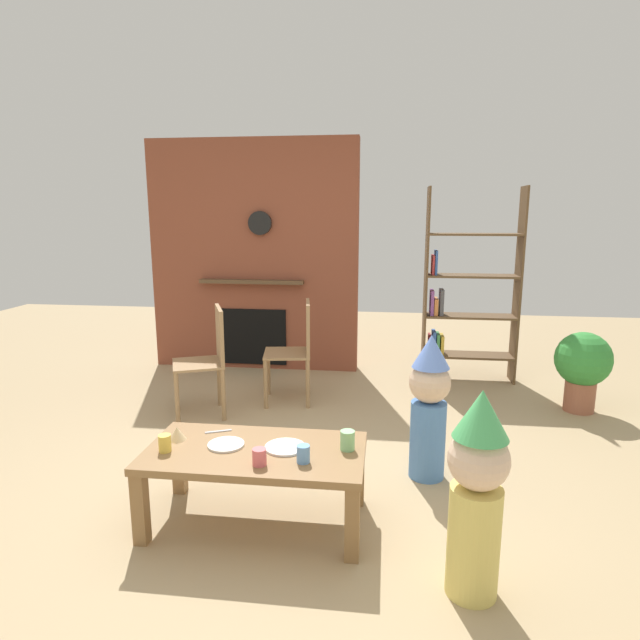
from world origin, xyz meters
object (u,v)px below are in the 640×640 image
Objects in this scene: birthday_cake_slice at (177,433)px; dining_chair_left at (209,355)px; paper_cup_near_left at (165,443)px; paper_cup_center at (347,440)px; coffee_table at (255,460)px; paper_plate_rear at (226,445)px; bookshelf at (463,296)px; dining_chair_middle at (297,345)px; paper_cup_far_left at (259,457)px; child_with_cone_hat at (477,489)px; paper_cup_near_right at (303,454)px; child_in_pink at (429,403)px; potted_plant_tall at (583,364)px; paper_plate_front at (285,447)px.

birthday_cake_slice is 0.11× the size of dining_chair_left.
paper_cup_center is at bearing 8.42° from paper_cup_near_left.
coffee_table is 0.18m from paper_plate_rear.
dining_chair_middle is at bearing -151.06° from bookshelf.
paper_plate_rear is 1.88m from dining_chair_middle.
paper_cup_center is at bearing 107.72° from dining_chair_left.
paper_cup_far_left is 1.87m from dining_chair_left.
paper_cup_near_left is at bearing 170.55° from paper_cup_far_left.
bookshelf is 2.02× the size of child_with_cone_hat.
birthday_cake_slice is (-0.73, 0.18, -0.01)m from paper_cup_near_right.
paper_cup_near_left is 0.10× the size of dining_chair_middle.
child_in_pink reaches higher than paper_cup_far_left.
child_in_pink is at bearing 130.09° from dining_chair_left.
child_with_cone_hat is (0.80, -0.30, 0.03)m from paper_cup_near_right.
potted_plant_tall reaches higher than paper_cup_center.
paper_cup_near_left is 0.10× the size of child_in_pink.
potted_plant_tall reaches higher than paper_plate_rear.
paper_cup_near_right is (0.28, -0.12, 0.11)m from coffee_table.
child_with_cone_hat is at bearing -21.13° from coffee_table.
coffee_table is at bearing -0.00° from child_with_cone_hat.
potted_plant_tall is (2.25, 2.13, -0.06)m from paper_cup_far_left.
paper_cup_near_left reaches higher than paper_cup_far_left.
paper_plate_rear is 0.29m from birthday_cake_slice.
dining_chair_middle is (-0.25, 1.87, 0.08)m from paper_plate_front.
potted_plant_tall is (2.78, 2.04, -0.06)m from paper_cup_near_left.
coffee_table is 11.13× the size of paper_cup_center.
bookshelf is 1.64× the size of coffee_table.
coffee_table is 12.91× the size of paper_cup_near_right.
potted_plant_tall is (2.04, 2.08, -0.06)m from paper_cup_near_right.
bookshelf reaches higher than paper_cup_near_left.
paper_plate_rear is at bearing 162.55° from paper_cup_near_right.
paper_cup_near_right is 0.10× the size of dining_chair_left.
paper_plate_rear is (-0.32, -0.01, 0.00)m from paper_plate_front.
paper_cup_far_left is at bearing -136.59° from potted_plant_tall.
child_with_cone_hat is at bearing -19.41° from paper_plate_rear.
paper_plate_rear is at bearing 19.87° from paper_cup_near_left.
child_with_cone_hat is 2.66m from dining_chair_left.
child_with_cone_hat reaches higher than paper_cup_center.
paper_plate_front is at bearing 1.42° from paper_plate_rear.
dining_chair_left is 0.78m from dining_chair_middle.
paper_cup_near_right is at bearing -134.53° from potted_plant_tall.
child_in_pink reaches higher than paper_plate_front.
coffee_table is 1.91m from dining_chair_middle.
paper_cup_near_right is at bearing -50.63° from paper_plate_front.
paper_plate_rear is at bearing -7.81° from birthday_cake_slice.
paper_cup_near_left is at bearing -169.56° from coffee_table.
paper_cup_near_right is at bearing -111.94° from bookshelf.
bookshelf is 8.74× the size of paper_plate_front.
bookshelf is 21.17× the size of paper_cup_near_right.
potted_plant_tall is at bearing -169.71° from child_in_pink.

